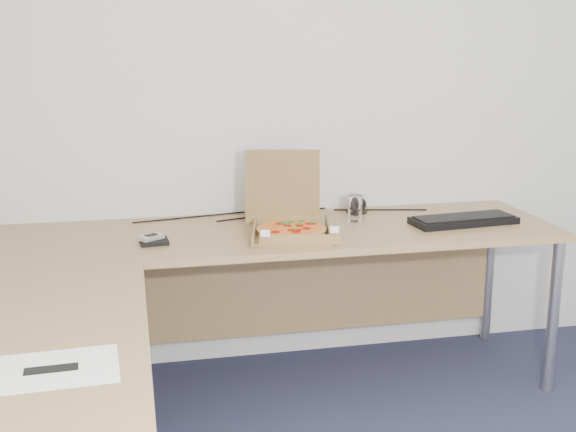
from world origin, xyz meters
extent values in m
cube|color=#A27C4C|center=(-0.50, 1.40, 0.71)|extent=(2.50, 0.70, 0.03)
cube|color=#A27C4C|center=(-1.40, 0.30, 0.71)|extent=(0.70, 1.50, 0.03)
cylinder|color=gray|center=(0.70, 1.70, 0.35)|extent=(0.05, 0.05, 0.70)
cube|color=olive|center=(-0.43, 1.30, 0.73)|extent=(0.33, 0.33, 0.01)
cube|color=olive|center=(-0.43, 1.48, 0.90)|extent=(0.33, 0.07, 0.32)
cylinder|color=tan|center=(-0.43, 1.30, 0.75)|extent=(0.29, 0.29, 0.02)
cylinder|color=#B91709|center=(-0.43, 1.30, 0.76)|extent=(0.25, 0.25, 0.00)
cylinder|color=white|center=(-0.09, 1.49, 0.79)|extent=(0.07, 0.07, 0.12)
cube|color=black|center=(0.36, 1.33, 0.74)|extent=(0.49, 0.21, 0.03)
cube|color=black|center=(-1.00, 1.29, 0.74)|extent=(0.12, 0.10, 0.02)
cube|color=#B2B5BA|center=(-1.01, 1.29, 0.76)|extent=(0.11, 0.09, 0.02)
cube|color=white|center=(-1.30, 0.18, 0.73)|extent=(0.34, 0.25, 0.00)
ellipsoid|color=black|center=(-0.04, 1.64, 0.77)|extent=(0.10, 0.10, 0.09)
camera|label=1|loc=(-1.07, -1.61, 1.54)|focal=45.89mm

